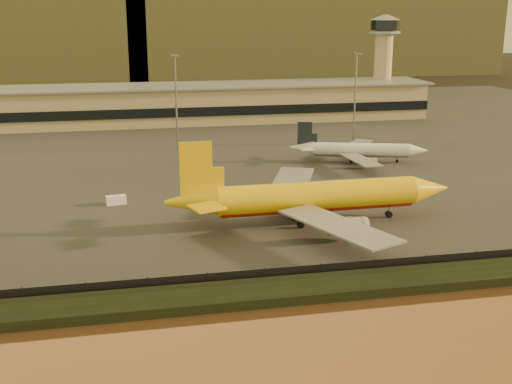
# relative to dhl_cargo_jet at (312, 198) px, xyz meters

# --- Properties ---
(ground) EXTENTS (900.00, 900.00, 0.00)m
(ground) POSITION_rel_dhl_cargo_jet_xyz_m (-7.98, -11.40, -4.86)
(ground) COLOR black
(ground) RESTS_ON ground
(embankment) EXTENTS (320.00, 7.00, 1.40)m
(embankment) POSITION_rel_dhl_cargo_jet_xyz_m (-7.98, -28.40, -4.16)
(embankment) COLOR black
(embankment) RESTS_ON ground
(tarmac) EXTENTS (320.00, 220.00, 0.20)m
(tarmac) POSITION_rel_dhl_cargo_jet_xyz_m (-7.98, 83.60, -4.76)
(tarmac) COLOR #2D2D2D
(tarmac) RESTS_ON ground
(perimeter_fence) EXTENTS (300.00, 0.05, 2.20)m
(perimeter_fence) POSITION_rel_dhl_cargo_jet_xyz_m (-7.98, -24.40, -3.56)
(perimeter_fence) COLOR black
(perimeter_fence) RESTS_ON tarmac
(terminal_building) EXTENTS (202.00, 25.00, 12.60)m
(terminal_building) POSITION_rel_dhl_cargo_jet_xyz_m (-22.50, 114.15, 1.39)
(terminal_building) COLOR tan
(terminal_building) RESTS_ON tarmac
(control_tower) EXTENTS (11.20, 11.20, 35.50)m
(control_tower) POSITION_rel_dhl_cargo_jet_xyz_m (62.02, 119.60, 16.80)
(control_tower) COLOR tan
(control_tower) RESTS_ON tarmac
(apron_light_masts) EXTENTS (152.20, 12.20, 25.40)m
(apron_light_masts) POSITION_rel_dhl_cargo_jet_xyz_m (7.02, 63.60, 10.84)
(apron_light_masts) COLOR slate
(apron_light_masts) RESTS_ON tarmac
(distant_hills) EXTENTS (470.00, 160.00, 70.00)m
(distant_hills) POSITION_rel_dhl_cargo_jet_xyz_m (-28.72, 328.60, 26.53)
(distant_hills) COLOR brown
(distant_hills) RESTS_ON ground
(dhl_cargo_jet) EXTENTS (52.05, 51.19, 15.60)m
(dhl_cargo_jet) POSITION_rel_dhl_cargo_jet_xyz_m (0.00, 0.00, 0.00)
(dhl_cargo_jet) COLOR yellow
(dhl_cargo_jet) RESTS_ON tarmac
(white_narrowbody_jet) EXTENTS (33.71, 32.11, 9.88)m
(white_narrowbody_jet) POSITION_rel_dhl_cargo_jet_xyz_m (25.17, 44.21, -1.71)
(white_narrowbody_jet) COLOR white
(white_narrowbody_jet) RESTS_ON tarmac
(gse_vehicle_yellow) EXTENTS (4.67, 3.07, 1.93)m
(gse_vehicle_yellow) POSITION_rel_dhl_cargo_jet_xyz_m (15.16, 18.46, -3.69)
(gse_vehicle_yellow) COLOR yellow
(gse_vehicle_yellow) RESTS_ON tarmac
(gse_vehicle_white) EXTENTS (4.04, 2.31, 1.71)m
(gse_vehicle_white) POSITION_rel_dhl_cargo_jet_xyz_m (-34.36, 18.69, -3.80)
(gse_vehicle_white) COLOR white
(gse_vehicle_white) RESTS_ON tarmac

